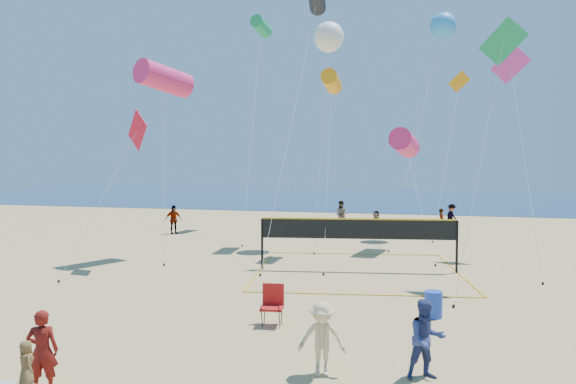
% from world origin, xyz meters
% --- Properties ---
extents(ground, '(120.00, 120.00, 0.00)m').
position_xyz_m(ground, '(0.00, 0.00, 0.00)').
color(ground, tan).
rests_on(ground, ground).
extents(ocean, '(140.00, 50.00, 0.03)m').
position_xyz_m(ocean, '(0.00, 62.00, 0.01)').
color(ocean, navy).
rests_on(ocean, ground).
extents(woman, '(0.70, 0.60, 1.64)m').
position_xyz_m(woman, '(-2.77, -1.95, 0.82)').
color(woman, '#63110D').
rests_on(woman, ground).
extents(toddler, '(0.46, 0.43, 0.79)m').
position_xyz_m(toddler, '(-2.26, -2.93, 1.00)').
color(toddler, brown).
rests_on(toddler, seawall).
extents(bystander_a, '(1.00, 0.90, 1.68)m').
position_xyz_m(bystander_a, '(4.53, 0.60, 0.84)').
color(bystander_a, navy).
rests_on(bystander_a, ground).
extents(bystander_b, '(1.10, 0.74, 1.57)m').
position_xyz_m(bystander_b, '(2.39, 0.24, 0.79)').
color(bystander_b, beige).
rests_on(bystander_b, ground).
extents(far_person_0, '(1.10, 1.09, 1.87)m').
position_xyz_m(far_person_0, '(-11.20, 19.79, 0.93)').
color(far_person_0, gray).
rests_on(far_person_0, ground).
extents(far_person_1, '(1.41, 1.22, 1.54)m').
position_xyz_m(far_person_1, '(1.52, 22.98, 0.77)').
color(far_person_1, gray).
rests_on(far_person_1, ground).
extents(far_person_2, '(0.56, 0.71, 1.71)m').
position_xyz_m(far_person_2, '(5.60, 23.61, 0.85)').
color(far_person_2, gray).
rests_on(far_person_2, ground).
extents(far_person_3, '(1.09, 0.95, 1.92)m').
position_xyz_m(far_person_3, '(-1.16, 25.86, 0.96)').
color(far_person_3, gray).
rests_on(far_person_3, ground).
extents(far_person_4, '(1.13, 1.28, 1.72)m').
position_xyz_m(far_person_4, '(6.40, 27.41, 0.86)').
color(far_person_4, gray).
rests_on(far_person_4, ground).
extents(camp_chair, '(0.67, 0.81, 1.25)m').
position_xyz_m(camp_chair, '(0.40, 3.28, 0.64)').
color(camp_chair, '#A51412').
rests_on(camp_chair, ground).
extents(trash_barrel, '(0.54, 0.54, 0.77)m').
position_xyz_m(trash_barrel, '(4.76, 5.13, 0.39)').
color(trash_barrel, '#1C3FB7').
rests_on(trash_barrel, ground).
extents(volleyball_net, '(9.54, 9.41, 2.23)m').
position_xyz_m(volleyball_net, '(1.80, 11.21, 1.51)').
color(volleyball_net, black).
rests_on(volleyball_net, ground).
extents(kite_0, '(2.18, 3.51, 9.35)m').
position_xyz_m(kite_0, '(-7.55, 12.02, 8.57)').
color(kite_0, '#DF2769').
rests_on(kite_0, ground).
extents(kite_1, '(1.28, 10.49, 14.36)m').
position_xyz_m(kite_1, '(-1.47, 18.40, 13.73)').
color(kite_1, black).
rests_on(kite_1, ground).
extents(kite_2, '(1.05, 6.04, 9.11)m').
position_xyz_m(kite_2, '(-0.01, 14.98, 8.57)').
color(kite_2, orange).
rests_on(kite_2, ground).
extents(kite_3, '(2.16, 4.04, 6.87)m').
position_xyz_m(kite_3, '(-7.62, 9.48, 5.74)').
color(kite_3, red).
rests_on(kite_3, ground).
extents(kite_4, '(2.70, 4.36, 9.90)m').
position_xyz_m(kite_4, '(7.13, 10.16, 8.59)').
color(kite_4, '#199A52').
rests_on(kite_4, ground).
extents(kite_5, '(1.82, 6.34, 10.19)m').
position_xyz_m(kite_5, '(8.44, 16.27, 8.83)').
color(kite_5, '#E63A9D').
rests_on(kite_5, ground).
extents(kite_6, '(1.68, 3.86, 12.23)m').
position_xyz_m(kite_6, '(-0.64, 17.59, 11.41)').
color(kite_6, white).
rests_on(kite_6, ground).
extents(kite_7, '(3.74, 7.95, 13.86)m').
position_xyz_m(kite_7, '(5.49, 23.21, 13.06)').
color(kite_7, '#2B94E9').
rests_on(kite_7, ground).
extents(kite_8, '(2.24, 9.98, 14.89)m').
position_xyz_m(kite_8, '(-6.83, 24.91, 14.27)').
color(kite_8, '#199A52').
rests_on(kite_8, ground).
extents(kite_9, '(2.56, 7.88, 11.08)m').
position_xyz_m(kite_9, '(6.66, 27.31, 9.57)').
color(kite_9, orange).
rests_on(kite_9, ground).
extents(kite_10, '(2.36, 5.73, 6.38)m').
position_xyz_m(kite_10, '(3.46, 17.27, 5.61)').
color(kite_10, '#DF2769').
rests_on(kite_10, ground).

